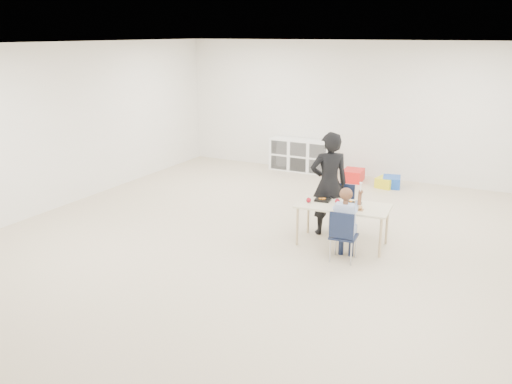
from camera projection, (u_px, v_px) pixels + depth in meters
The scene contains 16 objects.
room at pixel (265, 150), 7.40m from camera, with size 9.00×9.02×2.80m.
table at pixel (342, 225), 7.75m from camera, with size 1.35×0.75×0.60m.
chair_near at pixel (344, 235), 7.20m from camera, with size 0.35×0.32×0.71m, color #101932, non-canonical shape.
chair_far at pixel (341, 209), 8.27m from camera, with size 0.35×0.32×0.71m, color #101932, non-canonical shape.
child at pixel (344, 221), 7.14m from camera, with size 0.48×0.48×1.13m, color #A6B9E1, non-canonical shape.
lunch_tray_near at pixel (353, 204), 7.69m from camera, with size 0.22×0.16×0.03m, color black.
lunch_tray_far at pixel (323, 200), 7.85m from camera, with size 0.22×0.16×0.03m, color black.
milk_carton at pixel (343, 204), 7.56m from camera, with size 0.07×0.07×0.10m, color white.
bread_roll at pixel (359, 208), 7.46m from camera, with size 0.09×0.09×0.07m, color #B6884A.
apple_near at pixel (337, 201), 7.74m from camera, with size 0.07×0.07×0.07m, color #A00E1C.
apple_far at pixel (309, 200), 7.78m from camera, with size 0.07×0.07×0.07m, color #A00E1C.
cubby_shelf at pixel (301, 155), 11.88m from camera, with size 1.40×0.40×0.70m, color white.
adult at pixel (329, 184), 8.05m from camera, with size 0.57×0.38×1.57m, color black.
bin_red at pixel (353, 175), 11.13m from camera, with size 0.38×0.49×0.24m, color red.
bin_yellow at pixel (386, 182), 10.70m from camera, with size 0.32×0.41×0.20m, color yellow.
bin_blue at pixel (391, 182), 10.70m from camera, with size 0.33×0.43×0.21m, color #1646A9.
Camera 1 is at (3.19, -6.52, 2.95)m, focal length 38.00 mm.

